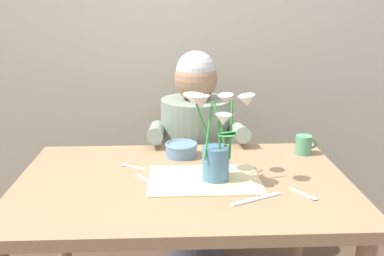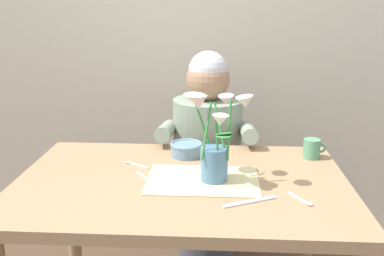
% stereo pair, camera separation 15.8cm
% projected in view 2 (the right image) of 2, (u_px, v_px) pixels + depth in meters
% --- Properties ---
extents(wood_panel_backdrop, '(4.00, 0.10, 2.50)m').
position_uv_depth(wood_panel_backdrop, '(196.00, 21.00, 2.45)').
color(wood_panel_backdrop, beige).
rests_on(wood_panel_backdrop, ground_plane).
extents(dining_table, '(1.20, 0.80, 0.74)m').
position_uv_depth(dining_table, '(182.00, 204.00, 1.62)').
color(dining_table, '#9E7A56').
rests_on(dining_table, ground_plane).
extents(seated_person, '(0.45, 0.47, 1.14)m').
position_uv_depth(seated_person, '(207.00, 165.00, 2.23)').
color(seated_person, '#4C4C56').
rests_on(seated_person, ground_plane).
extents(striped_placemat, '(0.40, 0.28, 0.00)m').
position_uv_depth(striped_placemat, '(203.00, 180.00, 1.58)').
color(striped_placemat, beige).
rests_on(striped_placemat, dining_table).
extents(flower_vase, '(0.27, 0.24, 0.32)m').
position_uv_depth(flower_vase, '(214.00, 140.00, 1.54)').
color(flower_vase, teal).
rests_on(flower_vase, dining_table).
extents(ceramic_bowl, '(0.14, 0.14, 0.06)m').
position_uv_depth(ceramic_bowl, '(188.00, 149.00, 1.82)').
color(ceramic_bowl, '#6689A8').
rests_on(ceramic_bowl, dining_table).
extents(dinner_knife, '(0.18, 0.10, 0.00)m').
position_uv_depth(dinner_knife, '(250.00, 202.00, 1.41)').
color(dinner_knife, silver).
rests_on(dinner_knife, dining_table).
extents(coffee_cup, '(0.09, 0.07, 0.08)m').
position_uv_depth(coffee_cup, '(312.00, 149.00, 1.80)').
color(coffee_cup, '#569970').
rests_on(coffee_cup, dining_table).
extents(spoon_0, '(0.08, 0.11, 0.01)m').
position_uv_depth(spoon_0, '(147.00, 178.00, 1.59)').
color(spoon_0, silver).
rests_on(spoon_0, dining_table).
extents(spoon_1, '(0.11, 0.07, 0.01)m').
position_uv_depth(spoon_1, '(133.00, 164.00, 1.73)').
color(spoon_1, silver).
rests_on(spoon_1, dining_table).
extents(spoon_2, '(0.07, 0.11, 0.01)m').
position_uv_depth(spoon_2, '(304.00, 201.00, 1.41)').
color(spoon_2, silver).
rests_on(spoon_2, dining_table).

